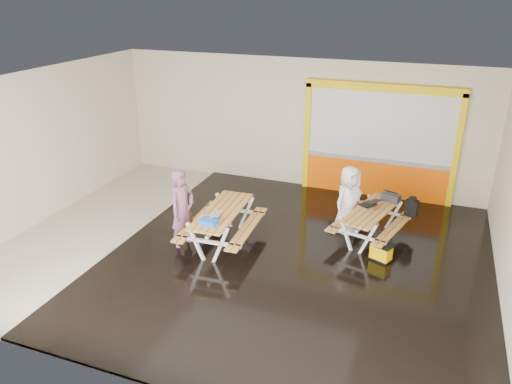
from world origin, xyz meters
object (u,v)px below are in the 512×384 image
at_px(person_right, 348,201).
at_px(toolbox, 391,197).
at_px(picnic_table_right, 371,217).
at_px(backpack, 412,207).
at_px(person_left, 182,210).
at_px(laptop_left, 211,217).
at_px(laptop_right, 370,203).
at_px(blue_pouch, 209,222).
at_px(fluke_bag, 381,253).
at_px(dark_case, 340,225).
at_px(picnic_table_left, 222,219).

distance_m(person_right, toolbox, 0.96).
xyz_separation_m(picnic_table_right, backpack, (0.79, 0.60, 0.11)).
bearing_deg(person_left, laptop_left, -85.30).
xyz_separation_m(laptop_right, blue_pouch, (-2.84, -2.19, 0.07)).
bearing_deg(laptop_left, toolbox, 35.91).
bearing_deg(laptop_left, person_left, 171.20).
height_order(person_right, fluke_bag, person_right).
relative_size(person_left, laptop_right, 3.30).
height_order(person_left, backpack, person_left).
distance_m(picnic_table_right, person_left, 4.06).
height_order(picnic_table_right, laptop_left, laptop_left).
bearing_deg(person_left, picnic_table_right, -52.13).
bearing_deg(laptop_left, blue_pouch, -75.82).
bearing_deg(dark_case, fluke_bag, -46.01).
distance_m(picnic_table_left, laptop_left, 0.53).
bearing_deg(picnic_table_left, toolbox, 30.42).
distance_m(laptop_left, laptop_right, 3.51).
height_order(person_left, dark_case, person_left).
distance_m(picnic_table_left, person_right, 2.83).
height_order(person_right, blue_pouch, person_right).
bearing_deg(toolbox, dark_case, -161.33).
bearing_deg(backpack, person_right, -162.87).
relative_size(person_left, dark_case, 4.30).
relative_size(toolbox, backpack, 1.03).
height_order(laptop_right, toolbox, toolbox).
height_order(person_right, toolbox, person_right).
relative_size(picnic_table_left, dark_case, 5.20).
distance_m(picnic_table_left, backpack, 4.20).
bearing_deg(picnic_table_right, laptop_left, -149.05).
bearing_deg(toolbox, person_right, -154.77).
distance_m(picnic_table_right, toolbox, 0.73).
relative_size(person_left, blue_pouch, 5.15).
bearing_deg(toolbox, picnic_table_left, -149.58).
relative_size(laptop_left, dark_case, 1.01).
bearing_deg(blue_pouch, dark_case, 45.47).
relative_size(picnic_table_right, laptop_left, 5.13).
xyz_separation_m(laptop_left, fluke_bag, (3.32, 0.93, -0.65)).
relative_size(person_right, dark_case, 3.92).
height_order(picnic_table_left, laptop_left, laptop_left).
distance_m(laptop_right, dark_case, 0.93).
height_order(laptop_right, fluke_bag, laptop_right).
distance_m(backpack, dark_case, 1.64).
distance_m(laptop_right, toolbox, 0.56).
bearing_deg(fluke_bag, laptop_left, -164.38).
bearing_deg(fluke_bag, picnic_table_right, 112.56).
relative_size(person_left, person_right, 1.10).
bearing_deg(fluke_bag, person_left, -168.55).
bearing_deg(laptop_left, person_right, 39.17).
height_order(toolbox, backpack, toolbox).
bearing_deg(person_left, person_right, -45.82).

